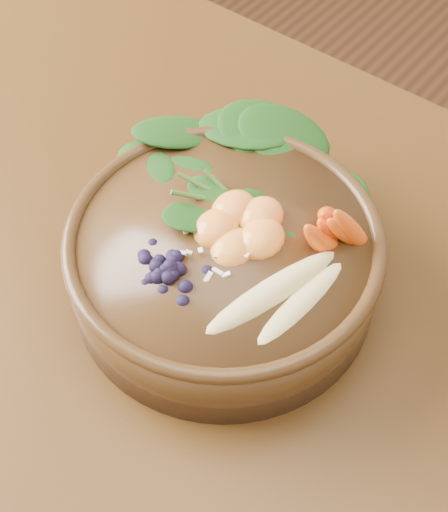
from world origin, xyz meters
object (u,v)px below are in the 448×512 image
at_px(carrot_cluster, 333,203).
at_px(mandarin_cluster, 242,218).
at_px(kale_heap, 247,162).
at_px(blueberry_pile, 169,257).
at_px(stoneware_bowl, 224,263).
at_px(dining_table, 237,476).
at_px(banana_halves, 288,287).

height_order(carrot_cluster, mandarin_cluster, carrot_cluster).
relative_size(kale_heap, blueberry_pile, 1.42).
xyz_separation_m(stoneware_bowl, carrot_cluster, (0.07, 0.06, 0.07)).
relative_size(dining_table, mandarin_cluster, 18.75).
relative_size(carrot_cluster, mandarin_cluster, 0.87).
height_order(kale_heap, mandarin_cluster, kale_heap).
relative_size(kale_heap, banana_halves, 1.21).
bearing_deg(banana_halves, carrot_cluster, 113.06).
bearing_deg(carrot_cluster, dining_table, -63.78).
height_order(kale_heap, blueberry_pile, kale_heap).
xyz_separation_m(stoneware_bowl, mandarin_cluster, (0.01, 0.02, 0.05)).
distance_m(kale_heap, mandarin_cluster, 0.06).
distance_m(stoneware_bowl, banana_halves, 0.09).
bearing_deg(dining_table, kale_heap, 125.78).
bearing_deg(kale_heap, stoneware_bowl, -68.57).
height_order(dining_table, banana_halves, banana_halves).
xyz_separation_m(kale_heap, mandarin_cluster, (0.03, -0.05, -0.01)).
xyz_separation_m(dining_table, blueberry_pile, (-0.11, 0.05, 0.18)).
height_order(carrot_cluster, blueberry_pile, carrot_cluster).
relative_size(dining_table, stoneware_bowl, 5.95).
xyz_separation_m(banana_halves, mandarin_cluster, (-0.07, 0.03, 0.00)).
bearing_deg(blueberry_pile, carrot_cluster, 55.01).
distance_m(dining_table, blueberry_pile, 0.22).
height_order(dining_table, mandarin_cluster, mandarin_cluster).
bearing_deg(carrot_cluster, blueberry_pile, -109.55).
bearing_deg(stoneware_bowl, mandarin_cluster, 68.22).
relative_size(banana_halves, blueberry_pile, 1.17).
xyz_separation_m(stoneware_bowl, kale_heap, (-0.03, 0.06, 0.06)).
xyz_separation_m(kale_heap, banana_halves, (0.10, -0.08, -0.01)).
bearing_deg(blueberry_pile, dining_table, -24.70).
xyz_separation_m(dining_table, carrot_cluster, (-0.03, 0.16, 0.20)).
height_order(banana_halves, mandarin_cluster, mandarin_cluster).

